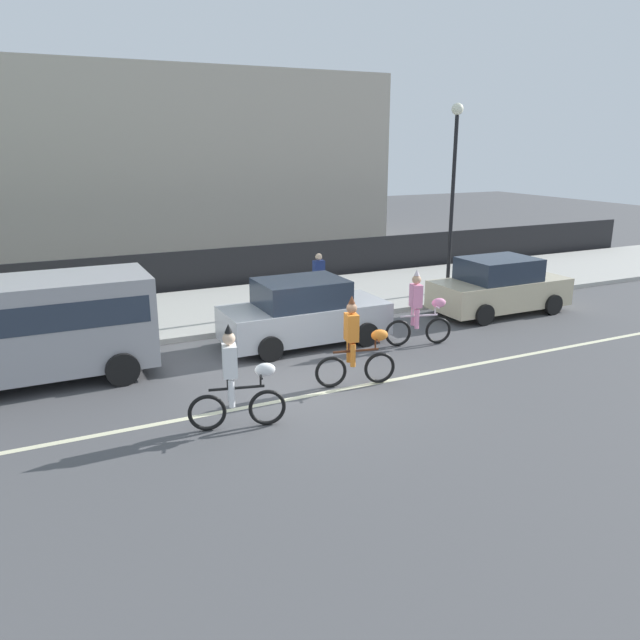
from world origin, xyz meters
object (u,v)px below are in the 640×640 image
at_px(street_lamp_post, 454,171).
at_px(pedestrian_onlooker, 319,279).
at_px(parked_van_grey, 29,323).
at_px(parked_car_silver, 304,313).
at_px(parade_cyclist_pink, 420,312).
at_px(parade_cyclist_zebra, 237,383).
at_px(parade_cyclist_orange, 357,347).
at_px(parked_car_beige, 499,287).

xyz_separation_m(street_lamp_post, pedestrian_onlooker, (-4.68, -0.02, -2.97)).
distance_m(parked_van_grey, parked_car_silver, 6.18).
distance_m(parked_car_silver, street_lamp_post, 7.49).
relative_size(parade_cyclist_pink, parked_car_silver, 0.47).
bearing_deg(pedestrian_onlooker, parked_car_silver, -122.89).
relative_size(parade_cyclist_zebra, street_lamp_post, 0.33).
height_order(parade_cyclist_pink, parked_car_silver, parade_cyclist_pink).
relative_size(parked_van_grey, pedestrian_onlooker, 3.09).
bearing_deg(parked_van_grey, street_lamp_post, 11.01).
bearing_deg(parade_cyclist_orange, street_lamp_post, 40.49).
bearing_deg(parade_cyclist_pink, parked_car_silver, 152.13).
bearing_deg(parked_car_silver, parked_car_beige, 1.63).
bearing_deg(parked_car_beige, parade_cyclist_zebra, -156.66).
relative_size(parked_van_grey, parked_car_beige, 1.22).
height_order(parade_cyclist_zebra, parade_cyclist_pink, same).
xyz_separation_m(parade_cyclist_orange, parade_cyclist_pink, (2.71, 1.68, 0.00)).
distance_m(street_lamp_post, pedestrian_onlooker, 5.54).
xyz_separation_m(parade_cyclist_orange, parked_car_beige, (6.56, 3.20, -0.06)).
bearing_deg(street_lamp_post, pedestrian_onlooker, -179.73).
height_order(parked_van_grey, parked_car_beige, parked_van_grey).
height_order(parade_cyclist_zebra, parade_cyclist_orange, same).
height_order(street_lamp_post, pedestrian_onlooker, street_lamp_post).
distance_m(parked_van_grey, pedestrian_onlooker, 8.13).
bearing_deg(parked_van_grey, parked_car_beige, 0.42).
bearing_deg(parade_cyclist_zebra, parked_van_grey, 128.35).
height_order(parade_cyclist_orange, pedestrian_onlooker, parade_cyclist_orange).
bearing_deg(parked_car_silver, parade_cyclist_zebra, -127.96).
distance_m(parade_cyclist_pink, pedestrian_onlooker, 3.94).
xyz_separation_m(parade_cyclist_orange, street_lamp_post, (6.47, 5.53, 3.15)).
bearing_deg(parked_car_beige, parade_cyclist_pink, -158.50).
height_order(parked_van_grey, street_lamp_post, street_lamp_post).
bearing_deg(parade_cyclist_zebra, pedestrian_onlooker, 53.95).
distance_m(parade_cyclist_pink, street_lamp_post, 6.24).
bearing_deg(pedestrian_onlooker, street_lamp_post, 0.27).
xyz_separation_m(parade_cyclist_orange, parked_car_silver, (0.18, 3.01, -0.06)).
bearing_deg(street_lamp_post, parked_car_beige, -87.99).
xyz_separation_m(parade_cyclist_pink, parked_car_beige, (3.85, 1.52, -0.06)).
bearing_deg(parade_cyclist_pink, parked_car_beige, 21.50).
bearing_deg(parked_car_silver, parade_cyclist_orange, -93.48).
relative_size(parked_car_beige, parked_car_silver, 1.00).
height_order(parked_car_beige, parked_car_silver, same).
bearing_deg(parade_cyclist_orange, parked_car_beige, 25.99).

